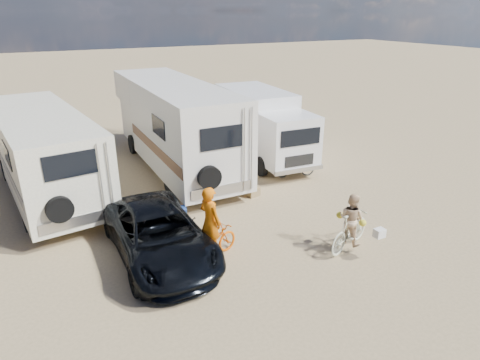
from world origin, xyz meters
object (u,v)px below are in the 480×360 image
rv_left (45,155)px  bike_parked (295,167)px  box_truck (264,127)px  rider_woman (350,224)px  bike_woman (350,230)px  rider_man (210,227)px  rv_main (175,127)px  crate (252,191)px  bike_man (211,244)px  dark_suv (159,234)px  cooler (178,214)px

rv_left → bike_parked: bearing=-23.1°
box_truck → bike_parked: bearing=-85.1°
rv_left → rider_woman: size_ratio=5.60×
rv_left → bike_woman: (7.20, -7.90, -0.96)m
bike_parked → rider_man: bearing=141.2°
rv_main → bike_parked: bearing=-38.9°
rider_man → crate: (3.02, 3.17, -0.79)m
box_truck → crate: size_ratio=14.06×
rv_main → rider_woman: bearing=-75.5°
bike_man → rider_woman: size_ratio=1.20×
rider_man → bike_woman: bearing=-127.9°
rv_main → bike_man: rv_main is taller
rv_left → bike_woman: 10.73m
box_truck → dark_suv: (-6.64, -5.76, -0.82)m
bike_man → bike_parked: bearing=-72.6°
bike_man → bike_woman: (3.70, -1.28, 0.09)m
rider_man → dark_suv: bearing=38.9°
bike_man → rider_woman: 3.93m
rv_main → dark_suv: bearing=-112.8°
bike_parked → rv_left: bearing=88.8°
bike_man → rider_man: (0.00, -0.00, 0.50)m
crate → bike_parked: bearing=18.9°
rv_left → crate: size_ratio=18.77×
bike_woman → crate: bearing=-11.1°
bike_parked → crate: 2.61m
bike_parked → rv_main: bearing=65.9°
bike_man → cooler: 2.55m
box_truck → bike_man: box_truck is taller
dark_suv → bike_woman: size_ratio=2.61×
rv_main → bike_parked: size_ratio=5.82×
rv_main → cooler: bearing=-108.7°
box_truck → cooler: (-5.49, -3.98, -1.28)m
rv_left → box_truck: 8.94m
cooler → bike_man: bearing=-75.3°
bike_woman → bike_man: bearing=51.1°
box_truck → cooler: size_ratio=11.39×
rider_man → rider_woman: bearing=-127.9°
bike_parked → cooler: size_ratio=2.94×
crate → bike_man: bearing=-133.7°
rider_man → cooler: rider_man is taller
box_truck → bike_parked: size_ratio=3.88×
bike_parked → box_truck: bearing=15.8°
bike_woman → crate: size_ratio=4.23×
bike_woman → box_truck: bearing=-32.5°
rv_left → cooler: size_ratio=15.20×
rider_man → bike_parked: rider_man is taller
bike_man → rv_main: bearing=-31.0°
rider_man → cooler: 2.65m
rv_main → crate: bearing=-69.8°
rv_left → bike_parked: size_ratio=5.18×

